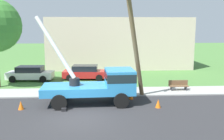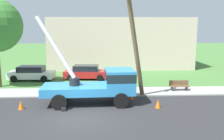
{
  "view_description": "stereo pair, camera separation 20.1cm",
  "coord_description": "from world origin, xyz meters",
  "views": [
    {
      "loc": [
        1.08,
        -13.96,
        5.15
      ],
      "look_at": [
        2.07,
        2.97,
        2.31
      ],
      "focal_mm": 40.4,
      "sensor_mm": 36.0,
      "label": 1
    },
    {
      "loc": [
        1.28,
        -13.97,
        5.15
      ],
      "look_at": [
        2.07,
        2.97,
        2.31
      ],
      "focal_mm": 40.4,
      "sensor_mm": 36.0,
      "label": 2
    }
  ],
  "objects": [
    {
      "name": "utility_truck",
      "position": [
        1.29,
        2.88,
        1.41
      ],
      "size": [
        6.86,
        3.21,
        5.98
      ],
      "color": "#2D84C6",
      "rests_on": "ground"
    },
    {
      "name": "traffic_cone_curbside",
      "position": [
        3.5,
        3.76,
        0.28
      ],
      "size": [
        0.36,
        0.36,
        0.56
      ],
      "primitive_type": "cone",
      "color": "orange",
      "rests_on": "ground"
    },
    {
      "name": "traffic_cone_ahead",
      "position": [
        5.0,
        1.64,
        0.28
      ],
      "size": [
        0.36,
        0.36,
        0.56
      ],
      "primitive_type": "cone",
      "color": "orange",
      "rests_on": "ground"
    },
    {
      "name": "lowrise_building_backdrop",
      "position": [
        3.88,
        18.98,
        3.2
      ],
      "size": [
        18.0,
        6.0,
        6.4
      ],
      "primitive_type": "cube",
      "color": "beige",
      "rests_on": "ground"
    },
    {
      "name": "ground_plane",
      "position": [
        0.0,
        12.0,
        0.0
      ],
      "size": [
        120.0,
        120.0,
        0.0
      ],
      "primitive_type": "plane",
      "color": "#477538"
    },
    {
      "name": "road_asphalt",
      "position": [
        0.0,
        0.0,
        0.0
      ],
      "size": [
        80.0,
        8.86,
        0.01
      ],
      "primitive_type": "cube",
      "color": "#2B2B2D",
      "rests_on": "ground"
    },
    {
      "name": "leaning_utility_pole",
      "position": [
        3.65,
        3.64,
        4.48
      ],
      "size": [
        2.27,
        2.65,
        8.73
      ],
      "color": "brown",
      "rests_on": "ground"
    },
    {
      "name": "sidewalk_strip",
      "position": [
        0.0,
        5.76,
        0.05
      ],
      "size": [
        80.0,
        2.67,
        0.1
      ],
      "primitive_type": "cube",
      "color": "#9E9E99",
      "rests_on": "ground"
    },
    {
      "name": "park_bench",
      "position": [
        7.7,
        5.83,
        0.46
      ],
      "size": [
        1.6,
        0.45,
        0.9
      ],
      "color": "brown",
      "rests_on": "ground"
    },
    {
      "name": "traffic_cone_behind",
      "position": [
        -3.82,
        1.79,
        0.28
      ],
      "size": [
        0.36,
        0.36,
        0.56
      ],
      "primitive_type": "cone",
      "color": "orange",
      "rests_on": "ground"
    },
    {
      "name": "parked_sedan_red",
      "position": [
        -0.17,
        11.24,
        0.71
      ],
      "size": [
        4.5,
        2.2,
        1.42
      ],
      "color": "#B21E1E",
      "rests_on": "ground"
    },
    {
      "name": "parked_sedan_white",
      "position": [
        -5.56,
        10.93,
        0.71
      ],
      "size": [
        4.47,
        2.14,
        1.42
      ],
      "color": "silver",
      "rests_on": "ground"
    }
  ]
}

